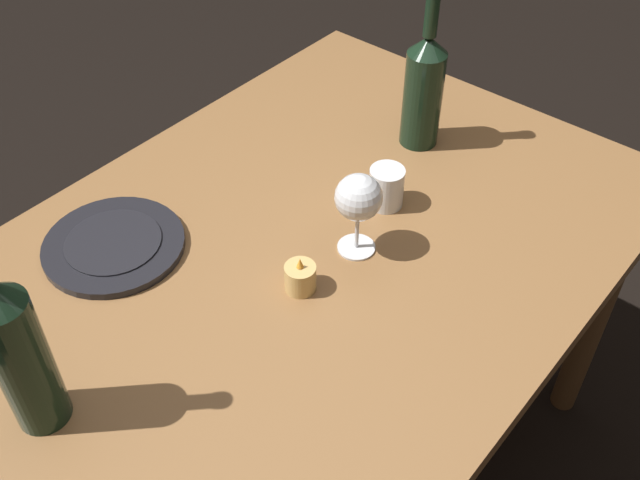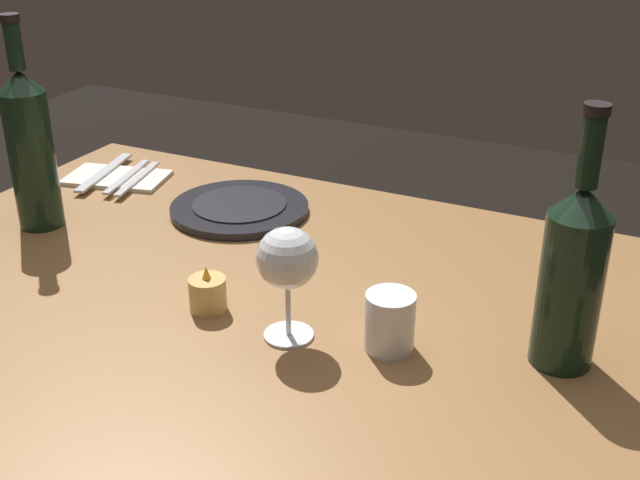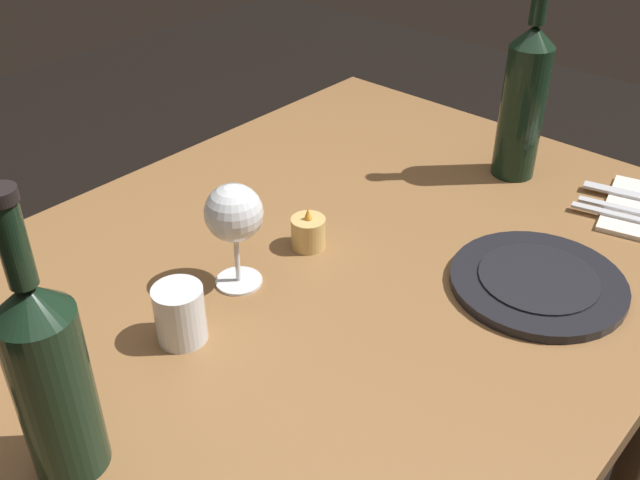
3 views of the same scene
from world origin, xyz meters
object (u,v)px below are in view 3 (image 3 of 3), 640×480
Objects in this scene: wine_bottle_second at (524,99)px; fork_inner at (636,212)px; dinner_plate at (538,282)px; fork_outer at (630,218)px; wine_glass_left at (234,215)px; wine_bottle at (50,375)px; water_tumbler at (180,316)px; votive_candle at (308,233)px.

fork_inner is at bearing -90.81° from wine_bottle_second.
dinner_plate is 0.25m from fork_outer.
wine_glass_left is 0.65m from fork_inner.
fork_outer is (0.51, -0.35, -0.10)m from wine_glass_left.
fork_inner is at bearing -32.97° from wine_glass_left.
fork_outer is (0.84, -0.25, -0.11)m from wine_bottle.
fork_inner and fork_outer have the same top height.
wine_bottle is 0.65m from dinner_plate.
water_tumbler is at bearing 153.68° from fork_outer.
wine_bottle is at bearing 163.83° from fork_inner.
fork_inner is at bearing -39.68° from votive_candle.
water_tumbler is 0.74m from fork_inner.
wine_glass_left is 0.63m from fork_outer.
wine_bottle_second is 1.44× the size of dinner_plate.
dinner_plate is (0.40, -0.29, -0.03)m from water_tumbler.
wine_glass_left is 0.87× the size of fork_inner.
wine_bottle_second is 0.26m from fork_outer.
wine_bottle reaches higher than dinner_plate.
votive_candle is at bearing 10.58° from wine_bottle.
wine_bottle is 1.35× the size of dinner_plate.
wine_bottle_second reaches higher than wine_bottle.
wine_bottle_second is at bearing 35.07° from dinner_plate.
fork_inner is (0.54, -0.35, -0.10)m from wine_glass_left.
dinner_plate is at bearing 173.56° from fork_inner.
water_tumbler reaches higher than votive_candle.
votive_candle is at bearing -5.23° from wine_glass_left.
votive_candle is (0.26, 0.02, -0.01)m from water_tumbler.
wine_bottle_second is 1.97× the size of fork_inner.
fork_outer is at bearing 180.00° from fork_inner.
fork_outer is (0.64, -0.32, -0.02)m from water_tumbler.
wine_bottle is (-0.33, -0.10, 0.01)m from wine_glass_left.
wine_bottle_second is 0.26m from fork_inner.
water_tumbler is at bearing 171.95° from wine_bottle_second.
votive_candle is 0.34m from dinner_plate.
fork_outer is at bearing -41.47° from votive_candle.
votive_candle is 0.53m from fork_inner.
fork_inner is 1.00× the size of fork_outer.
dinner_plate is (0.14, -0.31, -0.02)m from votive_candle.
dinner_plate is at bearing 172.91° from fork_outer.
fork_inner is (0.41, -0.34, -0.01)m from votive_candle.
fork_inner is at bearing -16.17° from wine_bottle.
wine_bottle is 1.84× the size of fork_inner.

